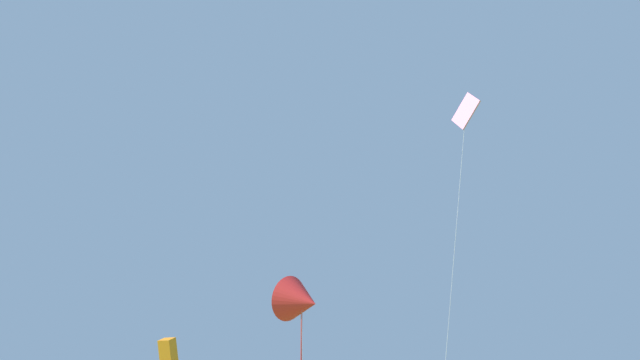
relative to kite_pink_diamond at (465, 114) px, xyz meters
name	(u,v)px	position (x,y,z in m)	size (l,w,h in m)	color
kite_pink_diamond	(465,114)	(0.00, 0.00, 0.00)	(3.14, 3.07, 17.37)	pink
kite_red_delta	(302,301)	(-8.38, 2.75, -8.46)	(3.33, 3.80, 8.97)	red
kite_orange_box	(168,352)	(-24.44, 29.68, -7.96)	(1.61, 2.17, 9.45)	orange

